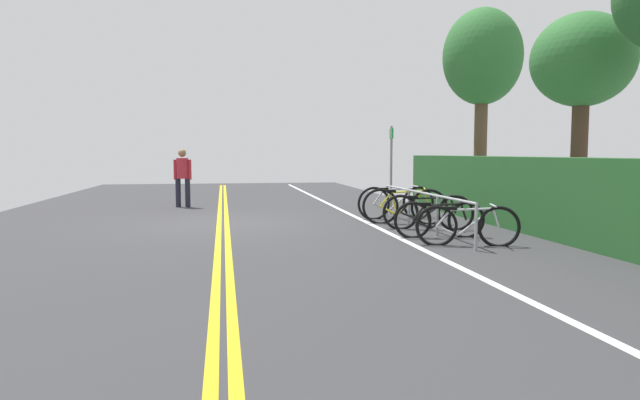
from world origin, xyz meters
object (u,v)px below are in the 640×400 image
Objects in this scene: bicycle_1 at (405,206)px; bicycle_3 at (439,219)px; pedestrian at (183,174)px; sign_post_near at (391,161)px; bicycle_2 at (428,212)px; bicycle_0 at (396,203)px; bicycle_4 at (467,226)px; tree_near_left at (482,60)px; tree_mid at (582,63)px; bike_rack at (422,201)px.

bicycle_1 is 1.95m from bicycle_3.
pedestrian is 5.77m from sign_post_near.
bicycle_2 is at bearing -2.01° from sign_post_near.
bicycle_0 is 1.13× the size of bicycle_4.
bicycle_4 is 0.30× the size of tree_near_left.
bicycle_2 is 1.07× the size of pedestrian.
pedestrian reaches higher than bicycle_4.
tree_near_left reaches higher than bicycle_2.
tree_mid reaches higher than sign_post_near.
tree_near_left is at bearing 142.38° from bike_rack.
sign_post_near is at bearing 175.88° from bicycle_3.
tree_mid reaches higher than bicycle_0.
tree_near_left is at bearing 147.97° from bicycle_3.
pedestrian is at bearing -146.16° from bicycle_4.
tree_near_left is (-2.10, 3.01, 3.61)m from bicycle_0.
bicycle_3 is (0.99, -0.04, -0.24)m from bike_rack.
sign_post_near reaches higher than bicycle_3.
pedestrian is 0.74× the size of sign_post_near.
bicycle_2 is 1.06× the size of bicycle_4.
bicycle_3 is at bearing -69.29° from tree_mid.
bicycle_1 is 0.40× the size of tree_mid.
bicycle_3 is (1.05, -0.18, -0.02)m from bicycle_2.
bicycle_1 is (-0.96, -0.04, -0.19)m from bike_rack.
bike_rack is at bearing -2.17° from bicycle_0.
bicycle_1 is 2.87m from bicycle_4.
tree_mid reaches higher than bike_rack.
bicycle_2 reaches higher than bicycle_3.
bike_rack is 6.09m from tree_near_left.
bicycle_4 reaches higher than bicycle_3.
tree_mid reaches higher than bicycle_1.
tree_near_left reaches higher than pedestrian.
tree_mid is (5.12, 8.44, 2.43)m from pedestrian.
bicycle_3 is at bearing -4.12° from sign_post_near.
bicycle_4 is at bearing -1.97° from bicycle_2.
bicycle_2 is (0.90, 0.18, -0.03)m from bicycle_1.
pedestrian is at bearing -100.57° from tree_near_left.
sign_post_near is (-1.90, 0.28, 0.92)m from bicycle_1.
bicycle_2 is 2.96m from sign_post_near.
bike_rack is at bearing 41.69° from pedestrian.
sign_post_near is (-2.80, 0.10, 0.95)m from bicycle_2.
tree_near_left is at bearing 124.88° from bicycle_0.
sign_post_near is (-4.77, 0.17, 0.97)m from bicycle_4.
tree_near_left is at bearing 111.77° from sign_post_near.
bicycle_1 is at bearing -177.81° from bicycle_4.
bicycle_1 reaches higher than bicycle_2.
bicycle_2 is 7.42m from pedestrian.
tree_mid is at bearing 66.17° from bicycle_0.
bicycle_3 is at bearing -0.06° from bicycle_1.
bicycle_4 is at bearing 2.19° from bicycle_1.
pedestrian is at bearing -143.21° from bicycle_3.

